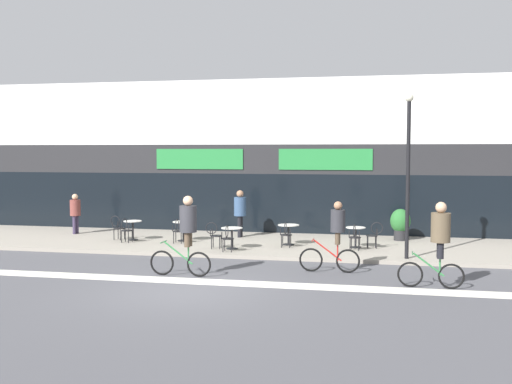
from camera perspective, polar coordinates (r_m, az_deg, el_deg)
name	(u,v)px	position (r m, az deg, el deg)	size (l,w,h in m)	color
ground_plane	(183,291)	(15.13, -6.94, -9.31)	(120.00, 120.00, 0.00)	#4C4C51
sidewalk_slab	(246,244)	(21.99, -0.91, -4.96)	(40.00, 5.50, 0.12)	gray
storefront_facade	(270,157)	(26.35, 1.30, 3.32)	(40.00, 4.06, 6.38)	silver
bike_lane_stripe	(196,281)	(16.13, -5.71, -8.46)	(36.00, 0.70, 0.01)	silver
bistro_table_0	(133,226)	(22.89, -11.65, -3.22)	(0.68, 0.68, 0.73)	black
bistro_table_1	(183,227)	(22.38, -6.94, -3.31)	(0.78, 0.78, 0.73)	black
bistro_table_2	(232,234)	(20.43, -2.31, -3.99)	(0.73, 0.73, 0.73)	black
bistro_table_3	(288,230)	(21.33, 3.11, -3.66)	(0.75, 0.75, 0.72)	black
bistro_table_4	(356,233)	(20.97, 9.47, -3.88)	(0.68, 0.68, 0.71)	black
cafe_chair_0_near	(126,229)	(22.32, -12.30, -3.42)	(0.44, 0.59, 0.90)	black
cafe_chair_0_side	(117,226)	(23.15, -13.07, -3.17)	(0.60, 0.46, 0.90)	black
cafe_chair_1_near	(178,229)	(21.79, -7.46, -3.54)	(0.42, 0.58, 0.90)	black
cafe_chair_2_near	(227,236)	(19.83, -2.74, -4.25)	(0.42, 0.58, 0.90)	black
cafe_chair_2_side	(214,233)	(20.58, -4.01, -3.95)	(0.59, 0.43, 0.90)	black
cafe_chair_3_near	(286,233)	(20.71, 2.86, -3.90)	(0.40, 0.57, 0.90)	black
cafe_chair_4_near	(355,235)	(20.35, 9.38, -4.09)	(0.44, 0.59, 0.90)	black
cafe_chair_4_side	(374,233)	(20.97, 11.18, -3.87)	(0.59, 0.44, 0.90)	black
planter_pot	(400,223)	(22.99, 13.58, -2.89)	(0.75, 0.75, 1.18)	#232326
lamp_post	(408,164)	(18.98, 14.29, 2.62)	(0.26, 0.26, 5.09)	black
cyclist_0	(439,236)	(15.71, 17.02, -4.05)	(1.65, 0.52, 2.19)	black
cyclist_1	(186,229)	(16.58, -6.65, -3.50)	(1.77, 0.49, 2.23)	black
cyclist_2	(335,232)	(17.17, 7.57, -3.81)	(1.73, 0.48, 2.03)	black
pedestrian_near_end	(240,209)	(23.17, -1.53, -1.66)	(0.48, 0.48, 1.82)	black
pedestrian_far_end	(75,210)	(25.16, -16.83, -1.66)	(0.46, 0.46, 1.61)	#382D47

